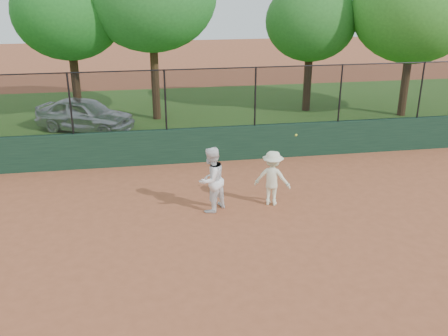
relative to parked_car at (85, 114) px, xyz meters
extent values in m
plane|color=#A85736|center=(3.59, -10.42, -0.69)|extent=(80.00, 80.00, 0.00)
cube|color=#193926|center=(3.59, -4.42, -0.09)|extent=(26.00, 0.20, 1.20)
cube|color=#2C581B|center=(3.59, 1.58, -0.68)|extent=(36.00, 12.00, 0.01)
imported|color=silver|center=(0.00, 0.00, 0.00)|extent=(4.33, 3.29, 1.37)
imported|color=white|center=(4.04, -8.25, 0.21)|extent=(1.11, 1.09, 1.80)
imported|color=white|center=(5.76, -8.14, 0.10)|extent=(1.16, 0.95, 1.56)
sphere|color=#C4E332|center=(6.25, -8.51, 1.43)|extent=(0.06, 0.06, 0.06)
cube|color=black|center=(3.59, -4.42, 1.51)|extent=(26.00, 0.02, 2.00)
cylinder|color=black|center=(3.59, -4.42, 2.49)|extent=(26.00, 0.04, 0.04)
cylinder|color=black|center=(0.09, -4.42, 1.51)|extent=(0.06, 0.06, 2.00)
cylinder|color=black|center=(3.09, -4.42, 1.51)|extent=(0.06, 0.06, 2.00)
cylinder|color=black|center=(6.09, -4.42, 1.51)|extent=(0.06, 0.06, 2.00)
cylinder|color=black|center=(9.09, -4.42, 1.51)|extent=(0.06, 0.06, 2.00)
cylinder|color=black|center=(12.09, -4.42, 1.51)|extent=(0.06, 0.06, 2.00)
cylinder|color=#3C2814|center=(-0.42, 1.64, 0.73)|extent=(0.36, 0.36, 2.84)
ellipsoid|color=#1E6A1F|center=(-0.42, 1.64, 3.91)|extent=(4.54, 4.13, 3.92)
cylinder|color=#472E19|center=(2.96, 1.34, 0.90)|extent=(0.36, 0.36, 3.17)
cylinder|color=#3C2514|center=(9.99, 1.67, 0.56)|extent=(0.36, 0.36, 2.49)
ellipsoid|color=#23611F|center=(9.99, 1.67, 3.39)|extent=(4.09, 3.72, 3.54)
cylinder|color=#4E301B|center=(14.02, 0.10, 0.61)|extent=(0.36, 0.36, 2.60)
ellipsoid|color=#307722|center=(14.02, 0.10, 3.99)|extent=(5.37, 4.88, 4.64)
camera|label=1|loc=(2.34, -20.44, 5.33)|focal=40.00mm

